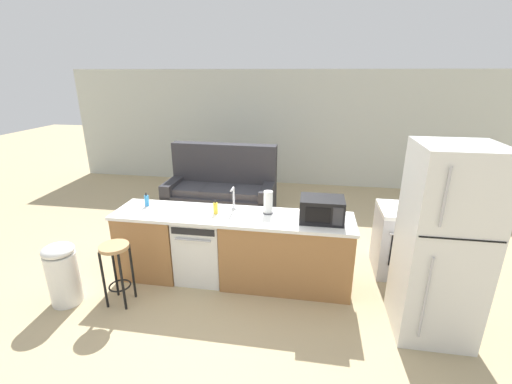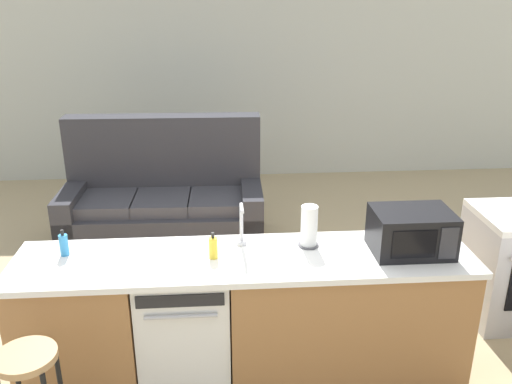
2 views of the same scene
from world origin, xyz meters
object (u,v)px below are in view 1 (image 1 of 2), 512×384
object	(u,v)px
dish_soap_bottle	(147,200)
bar_stool	(116,262)
stove_range	(406,241)
refrigerator	(442,245)
soap_bottle	(216,208)
trash_bin	(63,273)
couch	(222,192)
dishwasher	(202,247)
microwave	(322,209)
paper_towel_roll	(268,202)
kettle	(423,200)

from	to	relation	value
dish_soap_bottle	bar_stool	xyz separation A→B (m)	(-0.03, -0.79, -0.44)
stove_range	refrigerator	size ratio (longest dim) A/B	0.46
soap_bottle	bar_stool	size ratio (longest dim) A/B	0.24
stove_range	soap_bottle	xyz separation A→B (m)	(-2.40, -0.54, 0.52)
trash_bin	couch	distance (m)	3.16
trash_bin	dishwasher	bearing A→B (deg)	28.80
microwave	bar_stool	bearing A→B (deg)	-163.24
soap_bottle	bar_stool	xyz separation A→B (m)	(-0.97, -0.68, -0.44)
paper_towel_roll	kettle	world-z (taller)	paper_towel_roll
refrigerator	kettle	world-z (taller)	refrigerator
soap_bottle	couch	world-z (taller)	couch
paper_towel_roll	microwave	bearing A→B (deg)	-11.22
bar_stool	soap_bottle	bearing A→B (deg)	34.97
soap_bottle	trash_bin	world-z (taller)	soap_bottle
microwave	kettle	bearing A→B (deg)	27.62
paper_towel_roll	couch	world-z (taller)	couch
trash_bin	couch	size ratio (longest dim) A/B	0.37
bar_stool	trash_bin	size ratio (longest dim) A/B	1.00
stove_range	soap_bottle	distance (m)	2.52
refrigerator	dish_soap_bottle	bearing A→B (deg)	168.84
refrigerator	bar_stool	distance (m)	3.40
soap_bottle	trash_bin	xyz separation A→B (m)	(-1.60, -0.77, -0.59)
stove_range	dish_soap_bottle	world-z (taller)	dish_soap_bottle
refrigerator	couch	bearing A→B (deg)	136.71
trash_bin	couch	xyz separation A→B (m)	(1.08, 2.97, 0.02)
kettle	bar_stool	world-z (taller)	kettle
paper_towel_roll	trash_bin	xyz separation A→B (m)	(-2.23, -0.90, -0.66)
stove_range	dish_soap_bottle	bearing A→B (deg)	-172.55
stove_range	couch	bearing A→B (deg)	150.50
dishwasher	microwave	distance (m)	1.59
soap_bottle	kettle	distance (m)	2.66
refrigerator	microwave	bearing A→B (deg)	154.14
dishwasher	dish_soap_bottle	world-z (taller)	dish_soap_bottle
dishwasher	refrigerator	bearing A→B (deg)	-11.93
stove_range	dish_soap_bottle	size ratio (longest dim) A/B	5.11
dishwasher	paper_towel_roll	distance (m)	1.04
dishwasher	soap_bottle	distance (m)	0.59
bar_stool	paper_towel_roll	bearing A→B (deg)	26.60
stove_range	microwave	size ratio (longest dim) A/B	1.80
paper_towel_roll	trash_bin	size ratio (longest dim) A/B	0.38
stove_range	microwave	xyz separation A→B (m)	(-1.13, -0.55, 0.59)
paper_towel_roll	kettle	distance (m)	2.02
kettle	couch	world-z (taller)	couch
dishwasher	kettle	world-z (taller)	kettle
dishwasher	bar_stool	xyz separation A→B (m)	(-0.77, -0.68, 0.11)
refrigerator	microwave	xyz separation A→B (m)	(-1.13, 0.55, 0.07)
dish_soap_bottle	dishwasher	bearing A→B (deg)	-8.44
refrigerator	bar_stool	world-z (taller)	refrigerator
paper_towel_roll	soap_bottle	size ratio (longest dim) A/B	1.60
dishwasher	kettle	bearing A→B (deg)	13.78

